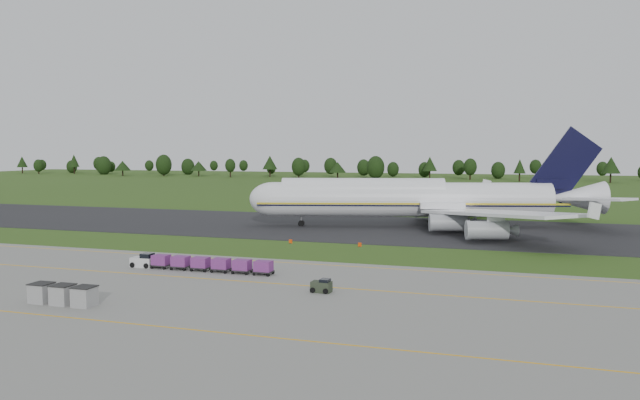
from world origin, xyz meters
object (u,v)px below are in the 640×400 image
(aircraft, at_px, (417,199))
(utility_cart, at_px, (321,287))
(baggage_train, at_px, (198,263))
(edge_markers, at_px, (325,243))
(uld_row, at_px, (63,294))

(aircraft, height_order, utility_cart, aircraft)
(baggage_train, relative_size, edge_markers, 1.61)
(aircraft, bearing_deg, uld_row, -107.82)
(aircraft, xyz_separation_m, baggage_train, (-18.06, -50.30, -4.38))
(utility_cart, height_order, uld_row, uld_row)
(aircraft, relative_size, edge_markers, 5.78)
(aircraft, bearing_deg, edge_markers, -110.45)
(uld_row, bearing_deg, aircraft, 72.18)
(aircraft, xyz_separation_m, edge_markers, (-9.81, -26.30, -5.04))
(edge_markers, bearing_deg, utility_cart, -73.35)
(aircraft, xyz_separation_m, utility_cart, (-0.74, -56.62, -4.72))
(baggage_train, bearing_deg, utility_cart, -20.05)
(aircraft, distance_m, utility_cart, 56.82)
(baggage_train, distance_m, uld_row, 18.73)
(utility_cart, xyz_separation_m, uld_row, (-21.31, -11.98, 0.40))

